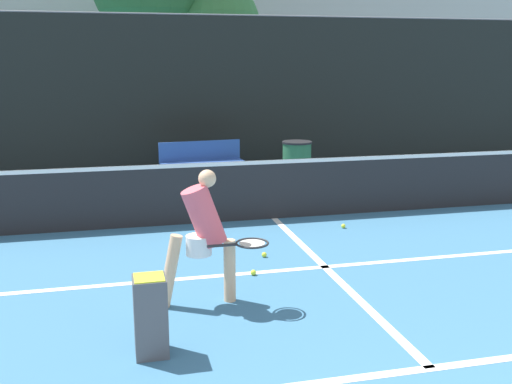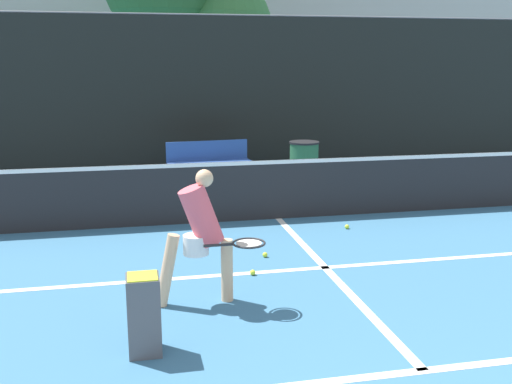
{
  "view_description": "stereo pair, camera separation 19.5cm",
  "coord_description": "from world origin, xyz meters",
  "px_view_note": "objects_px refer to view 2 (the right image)",
  "views": [
    {
      "loc": [
        -2.46,
        -1.12,
        2.5
      ],
      "look_at": [
        -0.83,
        5.64,
        0.95
      ],
      "focal_mm": 42.0,
      "sensor_mm": 36.0,
      "label": 1
    },
    {
      "loc": [
        -2.27,
        -1.16,
        2.5
      ],
      "look_at": [
        -0.83,
        5.64,
        0.95
      ],
      "focal_mm": 42.0,
      "sensor_mm": 36.0,
      "label": 2
    }
  ],
  "objects_px": {
    "courtside_bench": "(209,160)",
    "trash_bin": "(304,162)",
    "parked_car": "(242,132)",
    "player_practicing": "(201,232)",
    "ball_hopper": "(144,313)"
  },
  "relations": [
    {
      "from": "courtside_bench",
      "to": "trash_bin",
      "type": "distance_m",
      "value": 1.96
    },
    {
      "from": "courtside_bench",
      "to": "parked_car",
      "type": "bearing_deg",
      "value": 63.15
    },
    {
      "from": "player_practicing",
      "to": "courtside_bench",
      "type": "bearing_deg",
      "value": 81.5
    },
    {
      "from": "ball_hopper",
      "to": "trash_bin",
      "type": "height_order",
      "value": "trash_bin"
    },
    {
      "from": "player_practicing",
      "to": "parked_car",
      "type": "bearing_deg",
      "value": 76.59
    },
    {
      "from": "ball_hopper",
      "to": "parked_car",
      "type": "relative_size",
      "value": 0.16
    },
    {
      "from": "ball_hopper",
      "to": "parked_car",
      "type": "distance_m",
      "value": 11.05
    },
    {
      "from": "trash_bin",
      "to": "player_practicing",
      "type": "bearing_deg",
      "value": -115.88
    },
    {
      "from": "courtside_bench",
      "to": "parked_car",
      "type": "distance_m",
      "value": 3.76
    },
    {
      "from": "player_practicing",
      "to": "trash_bin",
      "type": "relative_size",
      "value": 1.68
    },
    {
      "from": "trash_bin",
      "to": "parked_car",
      "type": "height_order",
      "value": "parked_car"
    },
    {
      "from": "courtside_bench",
      "to": "parked_car",
      "type": "xyz_separation_m",
      "value": [
        1.37,
        3.5,
        0.13
      ]
    },
    {
      "from": "ball_hopper",
      "to": "courtside_bench",
      "type": "height_order",
      "value": "courtside_bench"
    },
    {
      "from": "player_practicing",
      "to": "trash_bin",
      "type": "height_order",
      "value": "player_practicing"
    },
    {
      "from": "trash_bin",
      "to": "ball_hopper",
      "type": "bearing_deg",
      "value": -116.8
    }
  ]
}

